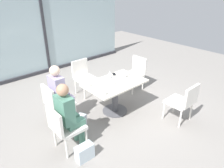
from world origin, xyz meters
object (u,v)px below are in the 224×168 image
Objects in this scene: chair_far_left at (56,102)px; wine_glass_0 at (125,72)px; chair_side_end at (64,126)px; chair_far_right at (135,72)px; person_side_end at (69,113)px; cell_phone_on_table at (114,74)px; chair_near_window at (83,75)px; wine_glass_1 at (104,89)px; handbag_0 at (80,123)px; person_far_left at (60,91)px; wine_glass_3 at (112,80)px; coffee_cup at (128,74)px; handbag_1 at (85,152)px; dining_table_main at (115,90)px; wine_glass_2 at (120,74)px; wine_glass_4 at (110,73)px; wine_glass_5 at (88,81)px; chair_front_right at (183,101)px.

chair_far_left is 1.60m from wine_glass_0.
chair_far_right is at bearing 16.75° from chair_side_end.
chair_far_right is 2.63m from person_side_end.
cell_phone_on_table is at bearing 20.44° from chair_side_end.
wine_glass_1 reaches higher than chair_near_window.
chair_far_left reaches higher than handbag_0.
wine_glass_1 is at bearing -50.98° from chair_far_left.
chair_far_right is 4.70× the size of wine_glass_0.
handbag_0 is at bearing 31.56° from chair_side_end.
wine_glass_1 is (0.79, 0.03, 0.16)m from person_side_end.
person_far_left reaches higher than wine_glass_3.
chair_far_left reaches higher than coffee_cup.
chair_far_right is 2.90× the size of handbag_1.
wine_glass_3 is at bearing -28.26° from chair_far_left.
dining_table_main is 14.27× the size of coffee_cup.
handbag_0 is at bearing -177.20° from wine_glass_2.
wine_glass_0 is 0.94m from wine_glass_1.
chair_far_left is 0.69× the size of person_far_left.
wine_glass_0 is (1.78, 0.35, 0.37)m from chair_side_end.
dining_table_main is 1.02× the size of person_far_left.
wine_glass_4 is (1.20, -0.26, 0.37)m from chair_far_left.
coffee_cup is (0.44, 0.05, 0.24)m from dining_table_main.
wine_glass_5 is 0.62× the size of handbag_1.
chair_side_end reaches higher than coffee_cup.
handbag_0 is (-0.99, -0.23, -0.72)m from wine_glass_4.
person_side_end is 4.20× the size of handbag_1.
dining_table_main is 6.94× the size of wine_glass_2.
wine_glass_3 is (-0.15, -0.07, 0.32)m from dining_table_main.
chair_far_left is at bearing 180.00° from person_far_left.
chair_front_right is at bearing -62.17° from wine_glass_4.
handbag_0 is at bearing -131.43° from cell_phone_on_table.
chair_front_right is at bearing -64.12° from wine_glass_2.
chair_far_right is 2.20m from handbag_0.
handbag_0 is (-1.40, -0.07, -0.64)m from coffee_cup.
person_far_left is at bearing 166.74° from wine_glass_4.
wine_glass_5 is at bearing -30.18° from person_far_left.
person_far_left is at bearing 164.42° from coffee_cup.
person_far_left reaches higher than handbag_1.
wine_glass_4 is 1.28× the size of cell_phone_on_table.
wine_glass_4 is (-0.14, 0.17, 0.00)m from wine_glass_2.
wine_glass_1 is at bearing -110.22° from chair_near_window.
wine_glass_2 is (-0.16, 0.01, 0.00)m from wine_glass_0.
wine_glass_1 is 0.48m from wine_glass_5.
person_side_end is at bearing -168.33° from coffee_cup.
coffee_cup is 0.30× the size of handbag_0.
person_far_left reaches higher than wine_glass_4.
wine_glass_5 is at bearing -119.54° from chair_near_window.
dining_table_main is 1.48m from chair_side_end.
wine_glass_4 reaches higher than chair_near_window.
handbag_0 is (0.21, -0.48, -0.36)m from chair_far_left.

